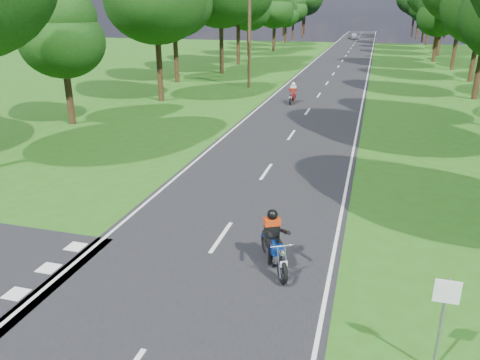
% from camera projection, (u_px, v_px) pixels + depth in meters
% --- Properties ---
extents(ground, '(160.00, 160.00, 0.00)m').
position_uv_depth(ground, '(197.00, 272.00, 12.04)').
color(ground, '#294F12').
rests_on(ground, ground).
extents(main_road, '(7.00, 140.00, 0.02)m').
position_uv_depth(main_road, '(342.00, 61.00, 57.06)').
color(main_road, black).
rests_on(main_road, ground).
extents(road_markings, '(7.40, 140.00, 0.01)m').
position_uv_depth(road_markings, '(340.00, 62.00, 55.41)').
color(road_markings, silver).
rests_on(road_markings, main_road).
extents(telegraph_pole, '(1.20, 0.26, 8.00)m').
position_uv_depth(telegraph_pole, '(249.00, 36.00, 37.35)').
color(telegraph_pole, '#382616').
rests_on(telegraph_pole, ground).
extents(road_sign, '(0.45, 0.07, 2.00)m').
position_uv_depth(road_sign, '(443.00, 311.00, 8.35)').
color(road_sign, slate).
rests_on(road_sign, ground).
extents(rider_near_blue, '(1.43, 1.94, 1.56)m').
position_uv_depth(rider_near_blue, '(274.00, 240.00, 12.00)').
color(rider_near_blue, navy).
rests_on(rider_near_blue, main_road).
extents(rider_far_red, '(0.60, 1.71, 1.42)m').
position_uv_depth(rider_far_red, '(293.00, 93.00, 32.33)').
color(rider_far_red, '#B00D15').
rests_on(rider_far_red, main_road).
extents(distant_car, '(2.47, 3.84, 1.22)m').
position_uv_depth(distant_car, '(353.00, 36.00, 92.23)').
color(distant_car, silver).
rests_on(distant_car, main_road).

